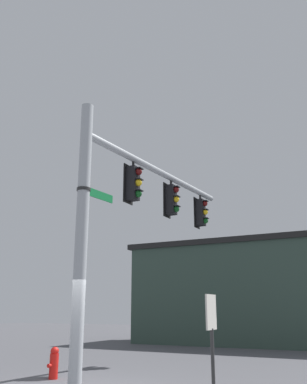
# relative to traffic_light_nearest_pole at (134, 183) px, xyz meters

# --- Properties ---
(signal_pole) EXTENTS (0.32, 0.32, 7.17)m
(signal_pole) POSITION_rel_traffic_light_nearest_pole_xyz_m (2.19, -0.22, -1.94)
(signal_pole) COLOR #ADB2B7
(signal_pole) RESTS_ON ground
(mast_arm) EXTENTS (7.92, 0.93, 0.21)m
(mast_arm) POSITION_rel_traffic_light_nearest_pole_xyz_m (-1.76, 0.14, 0.80)
(mast_arm) COLOR #ADB2B7
(traffic_light_nearest_pole) EXTENTS (0.54, 0.49, 1.31)m
(traffic_light_nearest_pole) POSITION_rel_traffic_light_nearest_pole_xyz_m (0.00, 0.00, 0.00)
(traffic_light_nearest_pole) COLOR black
(traffic_light_mid_inner) EXTENTS (0.54, 0.49, 1.31)m
(traffic_light_mid_inner) POSITION_rel_traffic_light_nearest_pole_xyz_m (-2.33, 0.21, 0.00)
(traffic_light_mid_inner) COLOR black
(traffic_light_mid_outer) EXTENTS (0.54, 0.49, 1.31)m
(traffic_light_mid_outer) POSITION_rel_traffic_light_nearest_pole_xyz_m (-4.67, 0.42, 0.00)
(traffic_light_mid_outer) COLOR black
(street_name_sign) EXTENTS (1.37, 0.36, 0.22)m
(street_name_sign) POSITION_rel_traffic_light_nearest_pole_xyz_m (1.91, -0.19, -0.74)
(street_name_sign) COLOR #147238
(storefront_building) EXTENTS (6.47, 12.59, 5.49)m
(storefront_building) POSITION_rel_traffic_light_nearest_pole_xyz_m (-13.30, -0.10, -2.77)
(storefront_building) COLOR #33473D
(storefront_building) RESTS_ON ground
(tree_by_storefront) EXTENTS (3.69, 3.69, 5.72)m
(tree_by_storefront) POSITION_rel_traffic_light_nearest_pole_xyz_m (-14.62, -1.92, -1.67)
(tree_by_storefront) COLOR #4C3823
(tree_by_storefront) RESTS_ON ground
(fire_hydrant) EXTENTS (0.35, 0.24, 0.82)m
(fire_hydrant) POSITION_rel_traffic_light_nearest_pole_xyz_m (0.98, -1.85, -5.11)
(fire_hydrant) COLOR red
(fire_hydrant) RESTS_ON ground
(historical_marker) EXTENTS (0.60, 0.08, 2.13)m
(historical_marker) POSITION_rel_traffic_light_nearest_pole_xyz_m (1.42, 2.84, -4.12)
(historical_marker) COLOR #333333
(historical_marker) RESTS_ON ground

